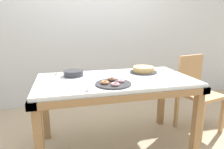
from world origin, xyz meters
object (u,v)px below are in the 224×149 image
Objects in this scene: plate_stack at (74,73)px; tealight_near_cakes at (56,74)px; chair at (196,89)px; cake_chocolate_round at (143,70)px; tealight_centre at (163,70)px; tealight_left_edge at (88,90)px; pastry_platter at (113,83)px.

plate_stack is 0.20m from tealight_near_cakes.
chair is 23.50× the size of tealight_near_cakes.
cake_chocolate_round is at bearing -7.43° from tealight_near_cakes.
chair is at bearing -6.29° from tealight_centre.
cake_chocolate_round is 0.87m from tealight_left_edge.
plate_stack is at bearing -179.33° from tealight_centre.
pastry_platter is 0.53m from plate_stack.
plate_stack reaches higher than tealight_left_edge.
pastry_platter is 8.20× the size of tealight_left_edge.
tealight_left_edge is at bearing -152.48° from pastry_platter.
pastry_platter reaches higher than tealight_centre.
tealight_centre is (0.72, 0.42, -0.00)m from pastry_platter.
chair reaches higher than cake_chocolate_round.
cake_chocolate_round is 0.94× the size of pastry_platter.
tealight_centre is at bearing 30.31° from pastry_platter.
pastry_platter is (-0.46, -0.38, -0.02)m from cake_chocolate_round.
chair is at bearing -4.48° from tealight_near_cakes.
cake_chocolate_round is (-0.72, 0.01, 0.29)m from chair.
tealight_left_edge and tealight_near_cakes have the same top height.
tealight_centre is at bearing 9.33° from cake_chocolate_round.
chair is 23.50× the size of tealight_left_edge.
cake_chocolate_round is at bearing 39.67° from pastry_platter.
tealight_centre is (0.27, 0.04, -0.02)m from cake_chocolate_round.
pastry_platter is 0.71m from tealight_near_cakes.
tealight_near_cakes is at bearing 152.11° from plate_stack.
pastry_platter is 1.56× the size of plate_stack.
cake_chocolate_round is at bearing 35.78° from tealight_left_edge.
cake_chocolate_round is at bearing -2.29° from plate_stack.
cake_chocolate_round reaches higher than tealight_near_cakes.
tealight_left_edge is at bearing -144.22° from cake_chocolate_round.
tealight_centre is at bearing 29.61° from tealight_left_edge.
plate_stack is at bearing 177.71° from cake_chocolate_round.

